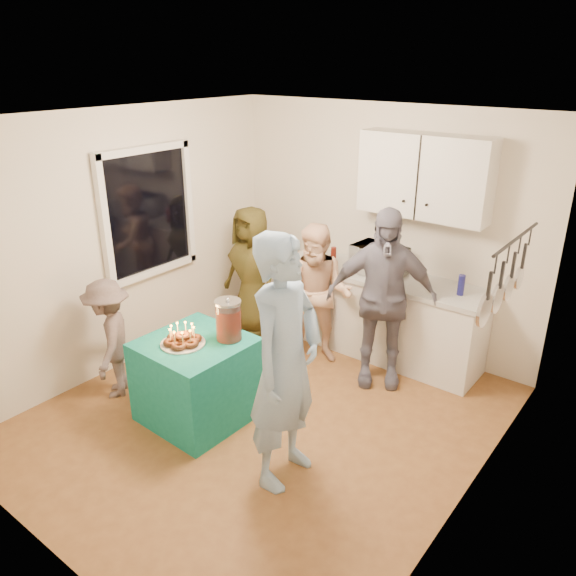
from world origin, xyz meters
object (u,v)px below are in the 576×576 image
Objects in this scene: man_birthday at (285,363)px; child_near_left at (110,339)px; microwave at (378,260)px; party_table at (197,380)px; woman_back_center at (318,295)px; punch_jar at (229,321)px; woman_back_left at (252,271)px; counter at (379,316)px; woman_back_right at (381,299)px.

man_birthday is 2.03m from child_near_left.
party_table is (-0.62, -2.04, -0.68)m from microwave.
woman_back_center reaches higher than microwave.
man_birthday is at bearing -83.27° from woman_back_center.
woman_back_center is 2.09m from child_near_left.
woman_back_center is (0.03, 1.30, -0.19)m from punch_jar.
woman_back_center is (0.99, -0.09, -0.00)m from woman_back_left.
man_birthday is (0.40, -2.15, 0.55)m from counter.
counter is 0.63m from microwave.
woman_back_right reaches higher than punch_jar.
man_birthday reaches higher than woman_back_center.
woman_back_right is (0.75, 1.31, -0.04)m from punch_jar.
counter is at bearing 75.44° from punch_jar.
counter is 2.77m from child_near_left.
woman_back_right is at bearing -19.88° from woman_back_center.
woman_back_center is (0.24, 1.51, 0.36)m from party_table.
woman_back_left is 1.72m from woman_back_right.
woman_back_center is 0.74m from woman_back_right.
counter is at bearing 29.43° from woman_back_center.
woman_back_center is (-0.39, -0.53, -0.31)m from microwave.
woman_back_right is 1.53× the size of child_near_left.
punch_jar is 1.25m from child_near_left.
microwave is at bearing 6.96° from man_birthday.
woman_back_right reaches higher than child_near_left.
counter is 6.47× the size of punch_jar.
woman_back_left is 1.28× the size of child_near_left.
man_birthday is 1.31× the size of woman_back_left.
woman_back_left is at bearing 147.02° from woman_back_right.
woman_back_left reaches higher than punch_jar.
woman_back_center is 1.28× the size of child_near_left.
microwave reaches higher than child_near_left.
microwave is 2.20m from man_birthday.
woman_back_center is (-0.44, -0.53, 0.31)m from counter.
woman_back_left is 1.01× the size of woman_back_center.
punch_jar is at bearing 46.73° from party_table.
man_birthday is 1.84m from woman_back_center.
woman_back_center is at bearing 88.62° from punch_jar.
counter reaches higher than party_table.
woman_back_right is at bearing -61.73° from counter.
woman_back_left reaches higher than party_table.
woman_back_right is at bearing -0.78° from man_birthday.
party_table is 0.57× the size of woman_back_left.
woman_back_center reaches higher than party_table.
punch_jar is (-0.47, -1.83, 0.50)m from counter.
woman_back_center is at bearing 150.60° from woman_back_right.
child_near_left reaches higher than party_table.
punch_jar is 0.23× the size of woman_back_center.
woman_back_right reaches higher than microwave.
woman_back_right is (0.96, 1.52, 0.51)m from party_table.
punch_jar is 0.93m from man_birthday.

